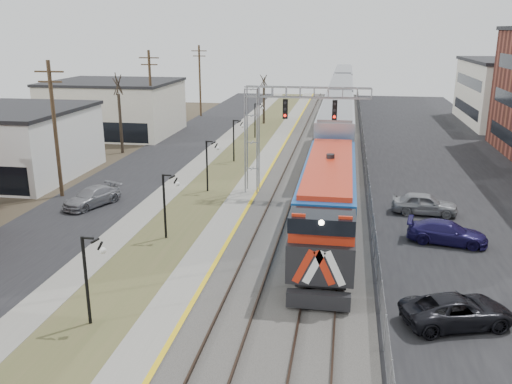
# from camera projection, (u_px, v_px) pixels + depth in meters

# --- Properties ---
(street_west) EXTENTS (7.00, 120.00, 0.04)m
(street_west) POSITION_uv_depth(u_px,v_px,m) (147.00, 166.00, 49.72)
(street_west) COLOR black
(street_west) RESTS_ON ground
(sidewalk) EXTENTS (2.00, 120.00, 0.08)m
(sidewalk) POSITION_uv_depth(u_px,v_px,m) (195.00, 168.00, 49.00)
(sidewalk) COLOR gray
(sidewalk) RESTS_ON ground
(grass_median) EXTENTS (4.00, 120.00, 0.06)m
(grass_median) POSITION_uv_depth(u_px,v_px,m) (227.00, 169.00, 48.53)
(grass_median) COLOR #4B512B
(grass_median) RESTS_ON ground
(platform) EXTENTS (2.00, 120.00, 0.24)m
(platform) POSITION_uv_depth(u_px,v_px,m) (260.00, 170.00, 48.03)
(platform) COLOR gray
(platform) RESTS_ON ground
(ballast_bed) EXTENTS (8.00, 120.00, 0.20)m
(ballast_bed) POSITION_uv_depth(u_px,v_px,m) (317.00, 172.00, 47.25)
(ballast_bed) COLOR #595651
(ballast_bed) RESTS_ON ground
(parking_lot) EXTENTS (16.00, 120.00, 0.04)m
(parking_lot) POSITION_uv_depth(u_px,v_px,m) (460.00, 179.00, 45.37)
(parking_lot) COLOR black
(parking_lot) RESTS_ON ground
(platform_edge) EXTENTS (0.24, 120.00, 0.01)m
(platform_edge) POSITION_uv_depth(u_px,v_px,m) (270.00, 169.00, 47.86)
(platform_edge) COLOR gold
(platform_edge) RESTS_ON platform
(track_near) EXTENTS (1.58, 120.00, 0.15)m
(track_near) POSITION_uv_depth(u_px,v_px,m) (294.00, 169.00, 47.51)
(track_near) COLOR #2D2119
(track_near) RESTS_ON ballast_bed
(track_far) EXTENTS (1.58, 120.00, 0.15)m
(track_far) POSITION_uv_depth(u_px,v_px,m) (334.00, 171.00, 46.96)
(track_far) COLOR #2D2119
(track_far) RESTS_ON ballast_bed
(train) EXTENTS (3.00, 85.85, 5.33)m
(train) POSITION_uv_depth(u_px,v_px,m) (340.00, 109.00, 64.97)
(train) COLOR #114691
(train) RESTS_ON ground
(signal_gantry) EXTENTS (9.00, 1.07, 8.15)m
(signal_gantry) POSITION_uv_depth(u_px,v_px,m) (275.00, 122.00, 39.49)
(signal_gantry) COLOR gray
(signal_gantry) RESTS_ON ground
(lampposts) EXTENTS (0.14, 62.14, 4.00)m
(lampposts) POSITION_uv_depth(u_px,v_px,m) (166.00, 206.00, 32.18)
(lampposts) COLOR black
(lampposts) RESTS_ON ground
(utility_poles) EXTENTS (0.28, 80.28, 10.00)m
(utility_poles) POSITION_uv_depth(u_px,v_px,m) (55.00, 131.00, 39.32)
(utility_poles) COLOR #4C3823
(utility_poles) RESTS_ON ground
(fence) EXTENTS (0.04, 120.00, 1.60)m
(fence) POSITION_uv_depth(u_px,v_px,m) (366.00, 166.00, 46.38)
(fence) COLOR gray
(fence) RESTS_ON ground
(bare_trees) EXTENTS (12.30, 42.30, 5.95)m
(bare_trees) POSITION_uv_depth(u_px,v_px,m) (149.00, 129.00, 52.83)
(bare_trees) COLOR #382D23
(bare_trees) RESTS_ON ground
(car_lot_c) EXTENTS (5.15, 3.51, 1.31)m
(car_lot_c) POSITION_uv_depth(u_px,v_px,m) (457.00, 311.00, 22.77)
(car_lot_c) COLOR black
(car_lot_c) RESTS_ON ground
(car_lot_d) EXTENTS (4.78, 2.61, 1.31)m
(car_lot_d) POSITION_uv_depth(u_px,v_px,m) (447.00, 233.00, 31.56)
(car_lot_d) COLOR #1C164F
(car_lot_d) RESTS_ON ground
(car_lot_e) EXTENTS (4.43, 2.07, 1.47)m
(car_lot_e) POSITION_uv_depth(u_px,v_px,m) (424.00, 204.00, 36.54)
(car_lot_e) COLOR gray
(car_lot_e) RESTS_ON ground
(car_street_b) EXTENTS (3.41, 4.87, 1.31)m
(car_street_b) POSITION_uv_depth(u_px,v_px,m) (92.00, 197.00, 38.27)
(car_street_b) COLOR gray
(car_street_b) RESTS_ON ground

